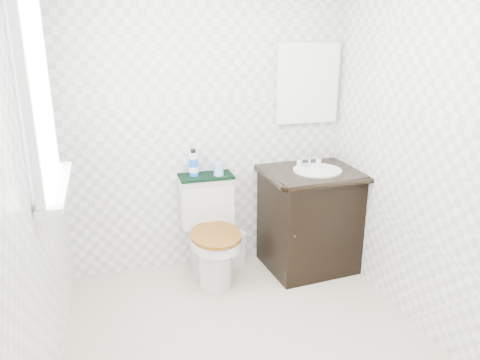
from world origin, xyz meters
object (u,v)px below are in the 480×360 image
mouthwash_bottle (194,164)px  cup (219,169)px  vanity (310,217)px  toilet (210,235)px  trash_bin (232,248)px

mouthwash_bottle → cup: bearing=-14.1°
mouthwash_bottle → vanity: bearing=-12.8°
toilet → mouthwash_bottle: mouthwash_bottle is taller
mouthwash_bottle → cup: (0.18, -0.05, -0.05)m
trash_bin → cup: 0.71m
toilet → trash_bin: size_ratio=2.74×
vanity → trash_bin: size_ratio=3.25×
vanity → trash_bin: (-0.60, 0.20, -0.29)m
trash_bin → cup: (-0.11, -0.04, 0.70)m
vanity → mouthwash_bottle: mouthwash_bottle is taller
vanity → trash_bin: 0.69m
vanity → mouthwash_bottle: bearing=167.2°
toilet → cup: (0.09, 0.09, 0.50)m
mouthwash_bottle → trash_bin: bearing=-1.1°
cup → toilet: bearing=-136.1°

